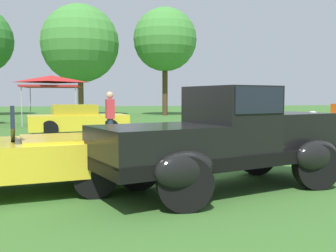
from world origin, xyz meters
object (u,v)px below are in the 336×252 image
Objects in this scene: show_car_charcoal at (260,118)px; canopy_tent_center_field at (51,81)px; feature_pickup_truck at (226,137)px; show_car_yellow at (77,120)px; spectator_near_truck at (110,117)px; neighbor_convertible at (3,158)px.

canopy_tent_center_field is at bearing 145.41° from show_car_charcoal.
feature_pickup_truck is 1.10× the size of show_car_yellow.
show_car_yellow is (-2.88, 10.20, -0.27)m from feature_pickup_truck.
spectator_near_truck is (-6.57, -3.79, 0.31)m from show_car_charcoal.
neighbor_convertible is at bearing -86.37° from canopy_tent_center_field.
show_car_yellow is 0.88× the size of show_car_charcoal.
show_car_yellow is 6.71m from canopy_tent_center_field.
canopy_tent_center_field is at bearing 105.53° from spectator_near_truck.
feature_pickup_truck is 2.68× the size of spectator_near_truck.
spectator_near_truck reaches higher than show_car_charcoal.
canopy_tent_center_field reaches higher than feature_pickup_truck.
show_car_charcoal is 2.78× the size of spectator_near_truck.
show_car_charcoal is 7.59m from spectator_near_truck.
neighbor_convertible is 1.03× the size of show_car_charcoal.
show_car_charcoal is at bearing 30.00° from spectator_near_truck.
spectator_near_truck reaches higher than show_car_yellow.
show_car_yellow is 1.38× the size of canopy_tent_center_field.
show_car_yellow is at bearing 86.25° from neighbor_convertible.
canopy_tent_center_field is (-1.67, 6.24, 1.82)m from show_car_yellow.
feature_pickup_truck reaches higher than show_car_yellow.
show_car_yellow is 2.45× the size of spectator_near_truck.
spectator_near_truck is at bearing 105.39° from feature_pickup_truck.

